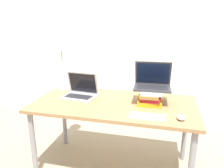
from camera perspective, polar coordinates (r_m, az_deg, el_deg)
name	(u,v)px	position (r m, az deg, el deg)	size (l,w,h in m)	color
wall_back	(134,29)	(3.05, 5.75, 14.08)	(8.00, 0.05, 2.70)	silver
desk	(114,110)	(2.09, 0.58, -6.77)	(1.50, 0.76, 0.72)	#9E754C
laptop_left	(80,92)	(2.22, -8.28, -2.09)	(0.35, 0.27, 0.25)	#B2B2B7
book_stack	(150,96)	(2.05, 9.96, -3.17)	(0.23, 0.28, 0.14)	gold
laptop_on_books	(152,83)	(2.05, 10.51, 0.34)	(0.34, 0.26, 0.24)	#333338
wireless_keyboard	(147,116)	(1.78, 9.19, -8.34)	(0.29, 0.12, 0.01)	silver
mouse	(181,117)	(1.80, 17.56, -8.29)	(0.07, 0.10, 0.03)	#B2B2B7
desk_lamp	(66,50)	(2.37, -12.02, 8.77)	(0.23, 0.20, 0.60)	silver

